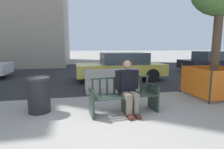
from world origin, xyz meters
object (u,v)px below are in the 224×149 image
Objects in this scene: street_bench at (124,97)px; jersey_barrier_centre at (112,83)px; construction_fence at (213,81)px; car_taxi_near at (121,66)px; seated_person at (128,86)px; car_sedan_far at (214,62)px; trash_bin at (39,95)px.

street_bench is 2.14m from jersey_barrier_centre.
construction_fence is 4.27m from car_taxi_near.
street_bench is at bearing -94.00° from jersey_barrier_centre.
seated_person is at bearing -102.53° from car_taxi_near.
car_taxi_near is at bearing 67.88° from jersey_barrier_centre.
car_sedan_far is (7.89, 3.98, 0.35)m from jersey_barrier_centre.
car_taxi_near is 7.14m from car_sedan_far.
street_bench is 0.39× the size of car_taxi_near.
car_sedan_far is at bearing 37.82° from seated_person.
car_taxi_near reaches higher than construction_fence.
car_sedan_far is at bearing 48.26° from construction_fence.
street_bench is 0.37× the size of car_sedan_far.
seated_person is 3.35m from construction_fence.
seated_person is 0.30× the size of car_taxi_near.
jersey_barrier_centre is 8.85m from car_sedan_far.
seated_person is 2.22m from jersey_barrier_centre.
construction_fence is (3.23, 0.89, -0.16)m from seated_person.
street_bench is 0.31m from seated_person.
jersey_barrier_centre is 0.43× the size of car_sedan_far.
seated_person is 0.29× the size of car_sedan_far.
trash_bin is (-5.42, -0.38, -0.08)m from construction_fence.
construction_fence is 5.43m from trash_bin.
jersey_barrier_centre is at bearing 88.54° from seated_person.
trash_bin is (-3.19, -4.01, -0.24)m from car_taxi_near.
car_sedan_far is (7.95, 6.17, -0.00)m from seated_person.
car_taxi_near is at bearing 77.47° from seated_person.
construction_fence is at bearing 4.00° from trash_bin.
trash_bin is at bearing -150.80° from car_sedan_far.
street_bench is 2.14m from trash_bin.
car_taxi_near is (1.00, 4.52, 0.00)m from seated_person.
construction_fence is 1.68× the size of trash_bin.
seated_person is at bearing -27.77° from street_bench.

